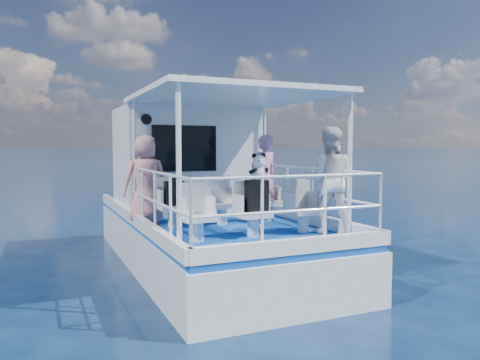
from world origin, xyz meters
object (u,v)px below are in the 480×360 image
passenger_port_fwd (146,180)px  passenger_stbd_aft (329,180)px  panda (259,167)px  backpack_center (257,196)px

passenger_port_fwd → passenger_stbd_aft: (2.50, -2.03, 0.05)m
passenger_stbd_aft → panda: (-1.20, 0.10, 0.23)m
passenger_port_fwd → backpack_center: 2.29m
passenger_port_fwd → backpack_center: (1.28, -1.89, -0.17)m
passenger_port_fwd → passenger_stbd_aft: passenger_stbd_aft is taller
backpack_center → passenger_stbd_aft: bearing=-6.2°
passenger_port_fwd → panda: 2.34m
passenger_port_fwd → panda: passenger_port_fwd is taller
passenger_port_fwd → passenger_stbd_aft: 3.22m
backpack_center → panda: (0.02, -0.03, 0.45)m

